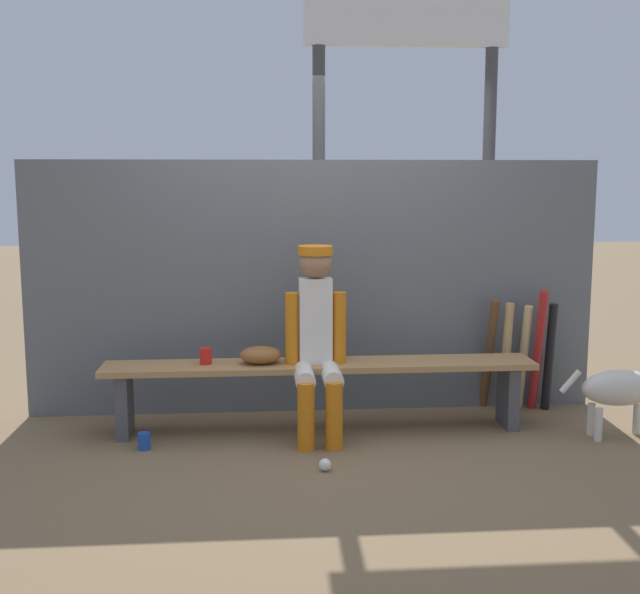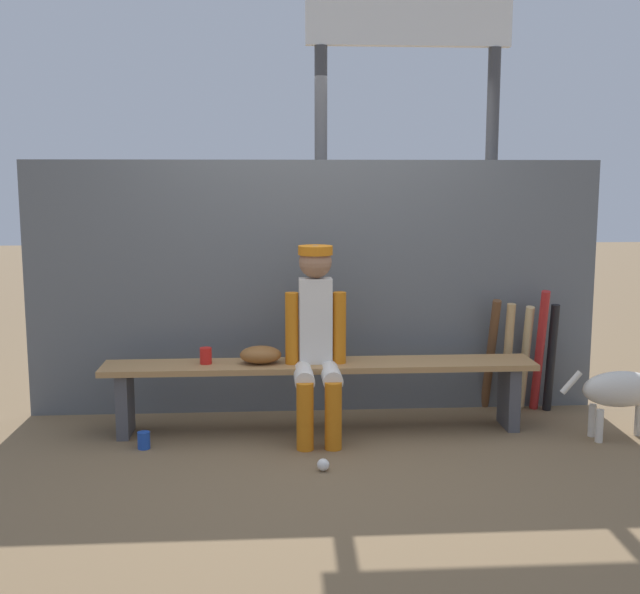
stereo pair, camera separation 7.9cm
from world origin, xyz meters
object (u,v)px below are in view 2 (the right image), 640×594
(bat_aluminum_black, at_px, (551,358))
(cup_on_ground, at_px, (144,440))
(bat_wood_dark, at_px, (491,354))
(dugout_bench, at_px, (320,376))
(bat_aluminum_red, at_px, (540,351))
(scoreboard, at_px, (416,66))
(baseball, at_px, (323,465))
(dog, at_px, (629,389))
(baseball_glove, at_px, (261,355))
(cup_on_bench, at_px, (206,356))
(bat_wood_natural, at_px, (525,358))
(bat_wood_tan, at_px, (507,358))
(player_seated, at_px, (316,335))

(bat_aluminum_black, distance_m, cup_on_ground, 2.97)
(bat_wood_dark, bearing_deg, dugout_bench, -162.98)
(bat_aluminum_red, relative_size, scoreboard, 0.25)
(baseball, bearing_deg, dog, 12.45)
(baseball_glove, height_order, dog, baseball_glove)
(cup_on_ground, relative_size, cup_on_bench, 1.00)
(bat_wood_natural, xyz_separation_m, scoreboard, (-0.72, 0.73, 2.18))
(bat_aluminum_red, xyz_separation_m, cup_on_bench, (-2.40, -0.30, 0.07))
(scoreboard, bearing_deg, cup_on_ground, -144.78)
(bat_aluminum_red, bearing_deg, bat_wood_dark, 166.21)
(dugout_bench, bearing_deg, cup_on_bench, 178.81)
(bat_wood_natural, bearing_deg, bat_wood_tan, -165.23)
(baseball, relative_size, scoreboard, 0.02)
(player_seated, xyz_separation_m, baseball_glove, (-0.37, 0.11, -0.15))
(bat_wood_tan, xyz_separation_m, baseball, (-1.43, -1.09, -0.37))
(baseball, relative_size, cup_on_ground, 0.67)
(baseball_glove, bearing_deg, scoreboard, 41.95)
(bat_aluminum_red, bearing_deg, bat_wood_natural, 145.89)
(player_seated, relative_size, bat_wood_natural, 1.58)
(cup_on_ground, height_order, dog, dog)
(bat_wood_dark, height_order, bat_wood_tan, bat_wood_dark)
(bat_wood_natural, relative_size, scoreboard, 0.21)
(bat_wood_dark, bearing_deg, scoreboard, 123.31)
(baseball, bearing_deg, scoreboard, 65.28)
(dugout_bench, relative_size, bat_wood_tan, 3.58)
(bat_wood_tan, distance_m, bat_aluminum_black, 0.33)
(baseball, distance_m, scoreboard, 3.27)
(dugout_bench, bearing_deg, dog, -8.49)
(baseball_glove, relative_size, cup_on_bench, 2.55)
(bat_wood_tan, distance_m, baseball, 1.84)
(cup_on_bench, xyz_separation_m, dog, (2.80, -0.32, -0.20))
(bat_wood_natural, distance_m, scoreboard, 2.41)
(bat_wood_dark, bearing_deg, baseball_glove, -166.86)
(baseball_glove, relative_size, scoreboard, 0.07)
(cup_on_ground, xyz_separation_m, dog, (3.18, -0.01, 0.28))
(bat_wood_dark, bearing_deg, bat_aluminum_red, -13.79)
(baseball_glove, relative_size, dog, 0.33)
(baseball_glove, distance_m, baseball, 0.98)
(bat_wood_natural, height_order, baseball, bat_wood_natural)
(baseball, bearing_deg, baseball_glove, 116.04)
(bat_wood_dark, relative_size, baseball, 11.65)
(dugout_bench, xyz_separation_m, dog, (2.03, -0.30, -0.05))
(bat_wood_tan, xyz_separation_m, cup_on_ground, (-2.55, -0.63, -0.36))
(baseball_glove, distance_m, cup_on_ground, 0.94)
(cup_on_bench, height_order, dog, cup_on_bench)
(cup_on_bench, distance_m, scoreboard, 2.82)
(bat_aluminum_black, bearing_deg, dugout_bench, -169.09)
(bat_wood_tan, height_order, dog, bat_wood_tan)
(bat_wood_tan, relative_size, cup_on_ground, 7.45)
(baseball_glove, distance_m, bat_wood_tan, 1.84)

